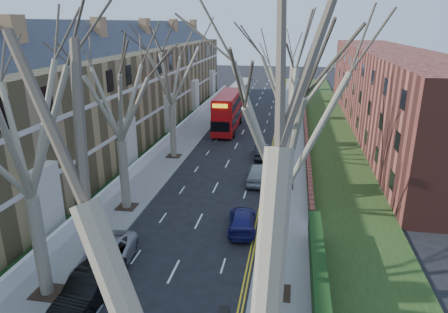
% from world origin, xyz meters
% --- Properties ---
extents(pavement_left, '(3.00, 102.00, 0.12)m').
position_xyz_m(pavement_left, '(-6.00, 39.00, 0.06)').
color(pavement_left, slate).
rests_on(pavement_left, ground).
extents(pavement_right, '(3.00, 102.00, 0.12)m').
position_xyz_m(pavement_right, '(6.00, 39.00, 0.06)').
color(pavement_right, slate).
rests_on(pavement_right, ground).
extents(terrace_left, '(9.70, 78.00, 13.60)m').
position_xyz_m(terrace_left, '(-13.65, 31.00, 5.53)').
color(terrace_left, '#9C834F').
rests_on(terrace_left, ground).
extents(flats_right, '(13.97, 54.00, 10.00)m').
position_xyz_m(flats_right, '(17.46, 43.00, 4.98)').
color(flats_right, brown).
rests_on(flats_right, ground).
extents(front_wall_left, '(0.30, 78.00, 1.00)m').
position_xyz_m(front_wall_left, '(-7.65, 31.00, 0.62)').
color(front_wall_left, white).
rests_on(front_wall_left, ground).
extents(grass_verge_right, '(6.00, 102.00, 0.06)m').
position_xyz_m(grass_verge_right, '(10.50, 39.00, 0.15)').
color(grass_verge_right, '#1E3112').
rests_on(grass_verge_right, ground).
extents(tree_left_mid, '(10.50, 10.50, 14.71)m').
position_xyz_m(tree_left_mid, '(-5.70, 6.00, 9.56)').
color(tree_left_mid, '#766A54').
rests_on(tree_left_mid, ground).
extents(tree_left_far, '(10.15, 10.15, 14.22)m').
position_xyz_m(tree_left_far, '(-5.70, 16.00, 9.24)').
color(tree_left_far, '#766A54').
rests_on(tree_left_far, ground).
extents(tree_left_dist, '(10.50, 10.50, 14.71)m').
position_xyz_m(tree_left_dist, '(-5.70, 28.00, 9.56)').
color(tree_left_dist, '#766A54').
rests_on(tree_left_dist, ground).
extents(tree_right_mid, '(10.50, 10.50, 14.71)m').
position_xyz_m(tree_right_mid, '(5.70, 8.00, 9.56)').
color(tree_right_mid, '#766A54').
rests_on(tree_right_mid, ground).
extents(tree_right_far, '(10.15, 10.15, 14.22)m').
position_xyz_m(tree_right_far, '(5.70, 22.00, 9.24)').
color(tree_right_far, '#766A54').
rests_on(tree_right_far, ground).
extents(double_decker_bus, '(2.94, 10.90, 4.54)m').
position_xyz_m(double_decker_bus, '(-2.10, 39.86, 2.23)').
color(double_decker_bus, '#A70B0D').
rests_on(double_decker_bus, ground).
extents(car_left_mid, '(1.93, 4.88, 1.58)m').
position_xyz_m(car_left_mid, '(-3.31, 5.89, 0.79)').
color(car_left_mid, black).
rests_on(car_left_mid, ground).
extents(car_left_far, '(3.23, 5.81, 1.54)m').
position_xyz_m(car_left_far, '(-3.70, 8.42, 0.77)').
color(car_left_far, gray).
rests_on(car_left_far, ground).
extents(car_right_near, '(2.20, 4.52, 1.27)m').
position_xyz_m(car_right_near, '(3.11, 14.40, 0.63)').
color(car_right_near, navy).
rests_on(car_right_near, ground).
extents(car_right_mid, '(1.94, 4.72, 1.60)m').
position_xyz_m(car_right_mid, '(3.40, 22.91, 0.80)').
color(car_right_mid, '#919599').
rests_on(car_right_mid, ground).
extents(car_right_far, '(1.94, 4.42, 1.41)m').
position_xyz_m(car_right_far, '(3.12, 29.55, 0.71)').
color(car_right_far, black).
rests_on(car_right_far, ground).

